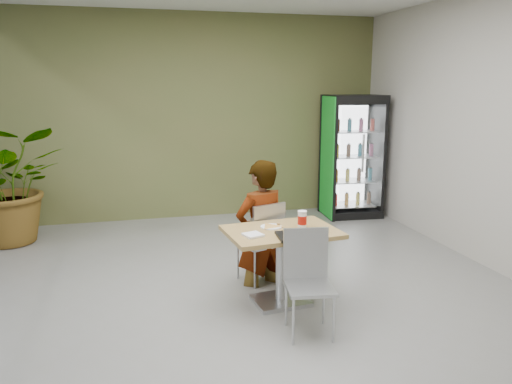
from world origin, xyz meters
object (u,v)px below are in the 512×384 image
soda_cup (302,219)px  chair_far (264,236)px  dining_table (281,251)px  chair_near (308,272)px  potted_plant (10,185)px  seated_woman (260,236)px  beverage_fridge (353,156)px  cafeteria_tray (301,236)px

soda_cup → chair_far: bearing=117.4°
dining_table → chair_near: bearing=-83.7°
potted_plant → chair_near: bearing=-47.9°
dining_table → seated_woman: 0.57m
dining_table → chair_near: chair_near is taller
seated_woman → chair_near: bearing=76.8°
seated_woman → beverage_fridge: size_ratio=0.85×
chair_near → cafeteria_tray: (0.04, 0.30, 0.24)m
beverage_fridge → chair_far: bearing=-126.9°
chair_near → chair_far: bearing=102.5°
seated_woman → soda_cup: size_ratio=10.18×
dining_table → cafeteria_tray: cafeteria_tray is taller
chair_near → seated_woman: 1.14m
dining_table → soda_cup: soda_cup is taller
chair_far → chair_near: bearing=75.4°
soda_cup → cafeteria_tray: bearing=-111.3°
chair_near → seated_woman: (-0.12, 1.13, -0.00)m
soda_cup → potted_plant: 4.17m
chair_far → potted_plant: size_ratio=0.56×
chair_near → beverage_fridge: 4.09m
seated_woman → potted_plant: potted_plant is taller
dining_table → beverage_fridge: size_ratio=0.57×
dining_table → chair_far: 0.53m
cafeteria_tray → potted_plant: potted_plant is taller
dining_table → beverage_fridge: bearing=54.5°
potted_plant → chair_far: bearing=-37.4°
seated_woman → soda_cup: (0.28, -0.52, 0.30)m
dining_table → beverage_fridge: (2.11, 2.95, 0.44)m
chair_far → seated_woman: size_ratio=0.54×
soda_cup → cafeteria_tray: 0.34m
chair_far → soda_cup: (0.25, -0.49, 0.30)m
seated_woman → beverage_fridge: 3.25m
dining_table → potted_plant: potted_plant is taller
chair_near → beverage_fridge: size_ratio=0.46×
cafeteria_tray → beverage_fridge: (2.00, 3.22, 0.21)m
chair_near → beverage_fridge: bearing=67.6°
soda_cup → beverage_fridge: beverage_fridge is taller
beverage_fridge → cafeteria_tray: bearing=-117.5°
chair_near → beverage_fridge: beverage_fridge is taller
seated_woman → soda_cup: bearing=99.0°
chair_near → soda_cup: 0.70m
soda_cup → beverage_fridge: 3.47m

